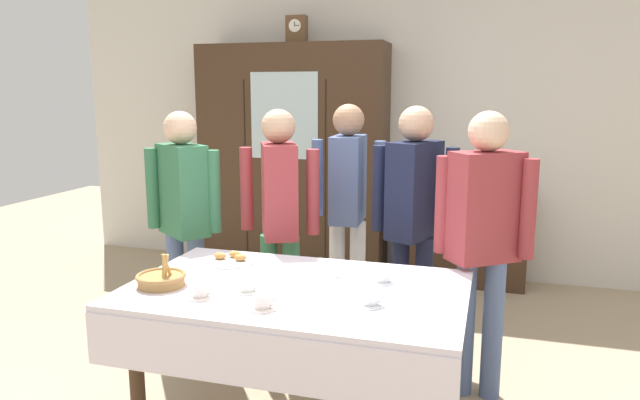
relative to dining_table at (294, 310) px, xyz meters
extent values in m
cube|color=silver|center=(0.00, 2.88, 0.70)|extent=(6.40, 0.10, 2.70)
cylinder|color=#3D2819|center=(-0.66, -0.33, -0.29)|extent=(0.07, 0.07, 0.73)
cylinder|color=#3D2819|center=(-0.66, 0.40, -0.29)|extent=(0.07, 0.07, 0.73)
cylinder|color=#3D2819|center=(0.66, 0.40, -0.29)|extent=(0.07, 0.07, 0.73)
cube|color=silver|center=(0.00, 0.03, 0.09)|extent=(1.60, 1.01, 0.03)
cube|color=silver|center=(0.00, -0.47, -0.05)|extent=(1.60, 0.01, 0.24)
cube|color=#3D2819|center=(-0.90, 2.59, 0.39)|extent=(1.71, 0.45, 2.09)
cube|color=silver|center=(-0.90, 2.36, 0.81)|extent=(0.62, 0.01, 0.75)
cube|color=black|center=(-1.28, 2.36, 0.29)|extent=(0.01, 0.01, 1.67)
cube|color=black|center=(-0.52, 2.36, 0.29)|extent=(0.01, 0.01, 1.67)
cube|color=brown|center=(-0.85, 2.59, 1.55)|extent=(0.18, 0.10, 0.24)
cylinder|color=white|center=(-0.85, 2.54, 1.58)|extent=(0.11, 0.01, 0.11)
cube|color=black|center=(-0.85, 2.53, 1.60)|extent=(0.00, 0.00, 0.04)
cube|color=black|center=(-0.83, 2.53, 1.58)|extent=(0.05, 0.00, 0.00)
cube|color=#3D2819|center=(0.65, 2.64, -0.20)|extent=(1.08, 0.35, 0.90)
cube|color=#2D5184|center=(0.65, 2.64, 0.26)|extent=(0.15, 0.20, 0.02)
cube|color=#664C7A|center=(0.65, 2.64, 0.28)|extent=(0.15, 0.21, 0.02)
cube|color=#2D5184|center=(0.65, 2.64, 0.31)|extent=(0.17, 0.22, 0.04)
cylinder|color=white|center=(-0.37, -0.23, 0.11)|extent=(0.13, 0.13, 0.01)
cylinder|color=white|center=(-0.37, -0.23, 0.14)|extent=(0.08, 0.08, 0.05)
torus|color=white|center=(-0.33, -0.23, 0.14)|extent=(0.04, 0.01, 0.04)
cylinder|color=#47230F|center=(-0.37, -0.23, 0.16)|extent=(0.06, 0.06, 0.01)
cylinder|color=white|center=(-0.05, -0.28, 0.11)|extent=(0.13, 0.13, 0.01)
cylinder|color=white|center=(-0.05, -0.28, 0.14)|extent=(0.08, 0.08, 0.05)
torus|color=white|center=(-0.01, -0.28, 0.14)|extent=(0.04, 0.01, 0.04)
cylinder|color=white|center=(0.38, 0.21, 0.11)|extent=(0.13, 0.13, 0.01)
cylinder|color=white|center=(0.38, 0.21, 0.14)|extent=(0.08, 0.08, 0.05)
torus|color=white|center=(0.42, 0.21, 0.14)|extent=(0.04, 0.01, 0.04)
cylinder|color=white|center=(-0.20, -0.10, 0.11)|extent=(0.13, 0.13, 0.01)
cylinder|color=white|center=(-0.20, -0.10, 0.14)|extent=(0.08, 0.08, 0.05)
torus|color=white|center=(-0.16, -0.10, 0.14)|extent=(0.04, 0.01, 0.04)
cylinder|color=#47230F|center=(-0.20, -0.10, 0.16)|extent=(0.06, 0.06, 0.01)
cylinder|color=white|center=(0.39, -0.11, 0.11)|extent=(0.13, 0.13, 0.01)
cylinder|color=white|center=(0.39, -0.11, 0.14)|extent=(0.08, 0.08, 0.05)
torus|color=white|center=(0.43, -0.11, 0.14)|extent=(0.04, 0.01, 0.04)
cylinder|color=#47230F|center=(0.39, -0.11, 0.16)|extent=(0.06, 0.06, 0.01)
cylinder|color=#9E7542|center=(-0.62, -0.14, 0.13)|extent=(0.22, 0.22, 0.05)
torus|color=#9E7542|center=(-0.62, -0.14, 0.15)|extent=(0.24, 0.24, 0.02)
cylinder|color=tan|center=(-0.60, -0.16, 0.20)|extent=(0.02, 0.03, 0.12)
cylinder|color=tan|center=(-0.59, -0.14, 0.20)|extent=(0.03, 0.02, 0.12)
cylinder|color=tan|center=(-0.60, -0.13, 0.20)|extent=(0.04, 0.04, 0.12)
cylinder|color=white|center=(-0.48, 0.31, 0.11)|extent=(0.28, 0.28, 0.01)
ellipsoid|color=#BC7F3D|center=(-0.42, 0.32, 0.13)|extent=(0.07, 0.05, 0.04)
ellipsoid|color=#BC7F3D|center=(-0.47, 0.37, 0.13)|extent=(0.07, 0.05, 0.04)
ellipsoid|color=#BC7F3D|center=(-0.54, 0.32, 0.13)|extent=(0.07, 0.05, 0.04)
cube|color=silver|center=(0.10, 0.22, 0.11)|extent=(0.10, 0.01, 0.00)
ellipsoid|color=silver|center=(0.15, 0.22, 0.11)|extent=(0.03, 0.02, 0.01)
cube|color=silver|center=(-0.15, 0.28, 0.11)|extent=(0.10, 0.01, 0.00)
ellipsoid|color=silver|center=(-0.09, 0.28, 0.11)|extent=(0.03, 0.02, 0.01)
cylinder|color=silver|center=(-0.15, 1.36, -0.26)|extent=(0.11, 0.11, 0.79)
cylinder|color=silver|center=(0.00, 1.36, -0.26)|extent=(0.11, 0.11, 0.79)
cube|color=slate|center=(-0.07, 1.36, 0.43)|extent=(0.22, 0.37, 0.59)
sphere|color=tan|center=(-0.07, 1.36, 0.83)|extent=(0.21, 0.21, 0.21)
cylinder|color=slate|center=(-0.29, 1.36, 0.43)|extent=(0.08, 0.08, 0.53)
cylinder|color=slate|center=(0.15, 1.36, 0.43)|extent=(0.08, 0.08, 0.53)
cylinder|color=slate|center=(-1.08, 0.77, -0.27)|extent=(0.11, 0.11, 0.77)
cylinder|color=slate|center=(-0.93, 0.77, -0.27)|extent=(0.11, 0.11, 0.77)
cube|color=#33704C|center=(-1.01, 0.77, 0.41)|extent=(0.41, 0.37, 0.58)
sphere|color=#DBB293|center=(-1.01, 0.77, 0.80)|extent=(0.21, 0.21, 0.21)
cylinder|color=#33704C|center=(-1.23, 0.77, 0.41)|extent=(0.08, 0.08, 0.52)
cylinder|color=#33704C|center=(-0.79, 0.77, 0.41)|extent=(0.08, 0.08, 0.52)
cylinder|color=slate|center=(0.77, 0.66, -0.26)|extent=(0.11, 0.11, 0.78)
cylinder|color=slate|center=(0.92, 0.66, -0.26)|extent=(0.11, 0.11, 0.78)
cube|color=#933338|center=(0.84, 0.66, 0.42)|extent=(0.41, 0.37, 0.59)
sphere|color=#DBB293|center=(0.84, 0.66, 0.82)|extent=(0.21, 0.21, 0.21)
cylinder|color=#933338|center=(0.62, 0.66, 0.42)|extent=(0.08, 0.08, 0.53)
cylinder|color=#933338|center=(1.06, 0.66, 0.42)|extent=(0.08, 0.08, 0.53)
cylinder|color=#191E38|center=(0.35, 1.04, -0.26)|extent=(0.11, 0.11, 0.79)
cylinder|color=#191E38|center=(0.50, 1.04, -0.26)|extent=(0.11, 0.11, 0.79)
cube|color=#191E38|center=(0.42, 1.04, 0.43)|extent=(0.32, 0.41, 0.59)
sphere|color=tan|center=(0.42, 1.04, 0.83)|extent=(0.21, 0.21, 0.21)
cylinder|color=#191E38|center=(0.20, 1.04, 0.43)|extent=(0.08, 0.08, 0.53)
cylinder|color=#191E38|center=(0.64, 1.04, 0.43)|extent=(0.08, 0.08, 0.53)
cylinder|color=#33704C|center=(-0.47, 0.87, -0.26)|extent=(0.11, 0.11, 0.78)
cylinder|color=#33704C|center=(-0.32, 0.87, -0.26)|extent=(0.11, 0.11, 0.78)
cube|color=#933338|center=(-0.39, 0.87, 0.42)|extent=(0.33, 0.41, 0.58)
sphere|color=tan|center=(-0.39, 0.87, 0.81)|extent=(0.21, 0.21, 0.21)
cylinder|color=#933338|center=(-0.61, 0.87, 0.42)|extent=(0.08, 0.08, 0.52)
cylinder|color=#933338|center=(-0.17, 0.87, 0.42)|extent=(0.08, 0.08, 0.52)
camera|label=1|loc=(0.88, -2.52, 1.03)|focal=33.08mm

